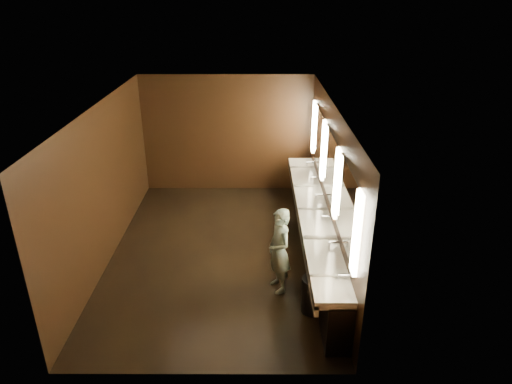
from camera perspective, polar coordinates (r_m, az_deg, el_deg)
floor at (r=8.76m, az=-4.56°, el=-7.45°), size 6.00×6.00×0.00m
ceiling at (r=7.67m, az=-5.26°, el=10.64°), size 4.00×6.00×0.02m
wall_back at (r=10.92m, az=-3.61°, el=7.22°), size 4.00×0.02×2.80m
wall_front at (r=5.50m, az=-7.45°, el=-11.46°), size 4.00×0.02×2.80m
wall_left at (r=8.52m, az=-18.41°, el=0.96°), size 0.02×6.00×2.80m
wall_right at (r=8.18m, az=9.21°, el=0.97°), size 0.02×6.00×2.80m
sink_counter at (r=8.55m, az=7.43°, el=-4.60°), size 0.55×5.40×1.01m
mirror_band at (r=8.05m, az=9.23°, el=3.25°), size 0.06×5.03×1.15m
person at (r=7.38m, az=2.93°, el=-7.35°), size 0.52×0.62×1.45m
trash_bin at (r=7.20m, az=7.18°, el=-12.61°), size 0.38×0.38×0.59m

